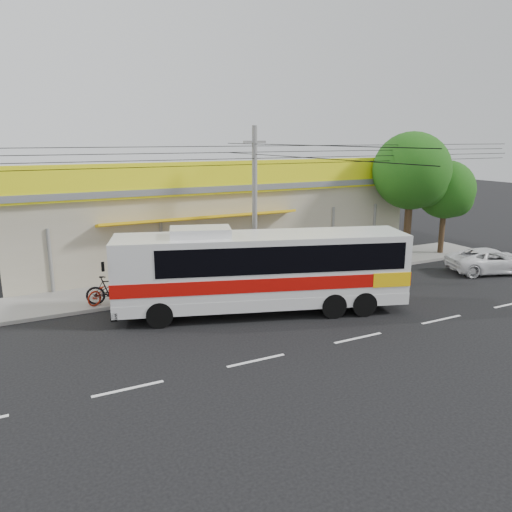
{
  "coord_description": "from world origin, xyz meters",
  "views": [
    {
      "loc": [
        -10.55,
        -15.39,
        6.83
      ],
      "look_at": [
        -1.72,
        2.0,
        2.18
      ],
      "focal_mm": 35.0,
      "sensor_mm": 36.0,
      "label": 1
    }
  ],
  "objects": [
    {
      "name": "storefront_building",
      "position": [
        -0.01,
        11.54,
        2.3
      ],
      "size": [
        22.6,
        9.2,
        5.7
      ],
      "color": "#A8A188",
      "rests_on": "ground"
    },
    {
      "name": "coach_bus",
      "position": [
        -1.61,
        1.35,
        1.88
      ],
      "size": [
        11.57,
        5.81,
        3.51
      ],
      "rotation": [
        0.0,
        0.0,
        -0.31
      ],
      "color": "silver",
      "rests_on": "ground"
    },
    {
      "name": "tree_near",
      "position": [
        10.14,
        5.78,
        4.85
      ],
      "size": [
        4.32,
        4.32,
        7.17
      ],
      "color": "black",
      "rests_on": "ground"
    },
    {
      "name": "white_car",
      "position": [
        11.62,
        1.37,
        0.63
      ],
      "size": [
        4.93,
        3.44,
        1.25
      ],
      "primitive_type": "imported",
      "rotation": [
        0.0,
        0.0,
        1.24
      ],
      "color": "silver",
      "rests_on": "ground"
    },
    {
      "name": "sidewalk",
      "position": [
        0.0,
        6.0,
        0.07
      ],
      "size": [
        30.0,
        3.2,
        0.15
      ],
      "primitive_type": "cube",
      "color": "gray",
      "rests_on": "ground"
    },
    {
      "name": "tree_far",
      "position": [
        12.46,
        5.41,
        3.77
      ],
      "size": [
        3.36,
        3.36,
        5.57
      ],
      "color": "black",
      "rests_on": "ground"
    },
    {
      "name": "motorbike_red",
      "position": [
        -7.13,
        5.01,
        0.65
      ],
      "size": [
        1.99,
        1.45,
        1.0
      ],
      "primitive_type": "imported",
      "rotation": [
        0.0,
        0.0,
        2.04
      ],
      "color": "maroon",
      "rests_on": "sidewalk"
    },
    {
      "name": "lane_markings",
      "position": [
        0.0,
        -2.5,
        0.0
      ],
      "size": [
        50.0,
        0.12,
        0.01
      ],
      "primitive_type": null,
      "color": "silver",
      "rests_on": "ground"
    },
    {
      "name": "motorbike_dark",
      "position": [
        -7.02,
        4.7,
        0.75
      ],
      "size": [
        2.08,
        1.1,
        1.2
      ],
      "primitive_type": "imported",
      "rotation": [
        0.0,
        0.0,
        1.29
      ],
      "color": "black",
      "rests_on": "sidewalk"
    },
    {
      "name": "utility_pole",
      "position": [
        -0.07,
        5.4,
        6.07
      ],
      "size": [
        34.0,
        14.0,
        7.36
      ],
      "color": "slate",
      "rests_on": "ground"
    },
    {
      "name": "ground",
      "position": [
        0.0,
        0.0,
        0.0
      ],
      "size": [
        120.0,
        120.0,
        0.0
      ],
      "primitive_type": "plane",
      "color": "black",
      "rests_on": "ground"
    }
  ]
}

